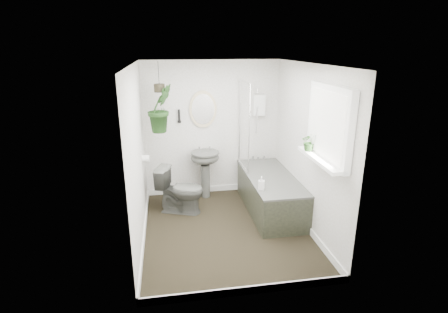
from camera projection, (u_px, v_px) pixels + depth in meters
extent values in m
cube|color=black|center=(226.00, 230.00, 5.02)|extent=(2.30, 2.80, 0.02)
cube|color=white|center=(226.00, 63.00, 4.31)|extent=(2.30, 2.80, 0.02)
cube|color=white|center=(212.00, 129.00, 5.99)|extent=(2.30, 0.02, 2.30)
cube|color=white|center=(251.00, 196.00, 3.34)|extent=(2.30, 0.02, 2.30)
cube|color=white|center=(137.00, 157.00, 4.48)|extent=(0.02, 2.80, 2.30)
cube|color=white|center=(308.00, 149.00, 4.84)|extent=(0.02, 2.80, 2.30)
cube|color=white|center=(226.00, 226.00, 5.00)|extent=(2.30, 2.80, 0.10)
cube|color=white|center=(259.00, 105.00, 5.92)|extent=(0.20, 0.10, 0.35)
ellipsoid|color=beige|center=(203.00, 109.00, 5.82)|extent=(0.46, 0.03, 0.62)
cylinder|color=black|center=(179.00, 116.00, 5.78)|extent=(0.04, 0.04, 0.22)
cylinder|color=white|center=(146.00, 159.00, 5.22)|extent=(0.11, 0.11, 0.11)
cube|color=white|center=(329.00, 124.00, 4.02)|extent=(0.08, 1.00, 0.90)
cube|color=white|center=(320.00, 159.00, 4.14)|extent=(0.18, 1.00, 0.04)
cube|color=white|center=(326.00, 125.00, 4.01)|extent=(0.01, 0.86, 0.76)
imported|color=#4B4D48|center=(181.00, 190.00, 5.44)|extent=(0.82, 0.63, 0.73)
imported|color=black|center=(310.00, 142.00, 4.38)|extent=(0.24, 0.22, 0.23)
imported|color=black|center=(161.00, 108.00, 5.28)|extent=(0.51, 0.49, 0.73)
imported|color=black|center=(261.00, 183.00, 4.90)|extent=(0.11, 0.11, 0.19)
cylinder|color=#2B2619|center=(159.00, 88.00, 5.19)|extent=(0.16, 0.16, 0.12)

